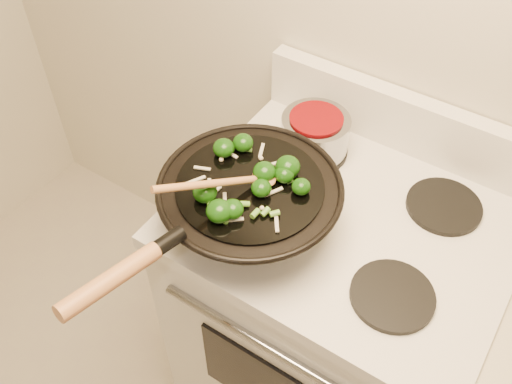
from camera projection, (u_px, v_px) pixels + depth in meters
The scene contains 5 objects.
stove at pixel (330, 313), 1.69m from camera, with size 0.78×0.67×1.08m.
wok at pixel (248, 203), 1.28m from camera, with size 0.41×0.68×0.20m.
stirfry at pixel (249, 179), 1.22m from camera, with size 0.26×0.27×0.05m.
wooden_spoon at pixel (234, 181), 1.19m from camera, with size 0.16×0.27×0.11m.
saucepan at pixel (315, 134), 1.46m from camera, with size 0.18×0.27×0.10m.
Camera 1 is at (0.09, 0.32, 1.96)m, focal length 40.00 mm.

